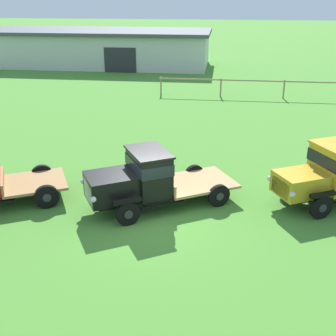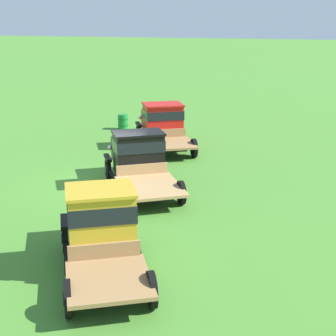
% 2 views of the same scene
% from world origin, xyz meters
% --- Properties ---
extents(ground_plane, '(240.00, 240.00, 0.00)m').
position_xyz_m(ground_plane, '(0.00, 0.00, 0.00)').
color(ground_plane, '#47842D').
extents(farm_shed, '(24.61, 9.44, 3.73)m').
position_xyz_m(farm_shed, '(-11.56, 33.32, 1.88)').
color(farm_shed, silver).
rests_on(farm_shed, ground).
extents(paddock_fence, '(19.02, 0.43, 1.39)m').
position_xyz_m(paddock_fence, '(6.86, 19.63, 1.04)').
color(paddock_fence, '#997F60').
rests_on(paddock_fence, ground).
extents(vintage_truck_second_in_line, '(5.84, 4.49, 2.19)m').
position_xyz_m(vintage_truck_second_in_line, '(-0.48, 1.07, 1.14)').
color(vintage_truck_second_in_line, black).
rests_on(vintage_truck_second_in_line, ground).
extents(vintage_truck_midrow_center, '(5.46, 3.94, 2.28)m').
position_xyz_m(vintage_truck_midrow_center, '(6.31, 2.29, 1.20)').
color(vintage_truck_midrow_center, black).
rests_on(vintage_truck_midrow_center, ground).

